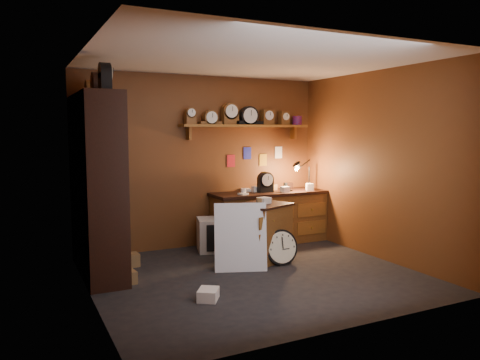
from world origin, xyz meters
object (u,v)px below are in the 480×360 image
object	(u,v)px
shelving_unit	(94,177)
low_cabinet	(263,230)
workbench	(270,214)
big_round_clock	(281,247)

from	to	relation	value
shelving_unit	low_cabinet	bearing A→B (deg)	-9.84
workbench	big_round_clock	bearing A→B (deg)	-112.53
workbench	low_cabinet	size ratio (longest dim) A/B	2.15
workbench	low_cabinet	bearing A→B (deg)	-124.48
shelving_unit	low_cabinet	world-z (taller)	shelving_unit
low_cabinet	big_round_clock	bearing A→B (deg)	-93.22
shelving_unit	big_round_clock	size ratio (longest dim) A/B	5.21
low_cabinet	big_round_clock	size ratio (longest dim) A/B	1.83
workbench	big_round_clock	distance (m)	1.31
workbench	big_round_clock	size ratio (longest dim) A/B	3.94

